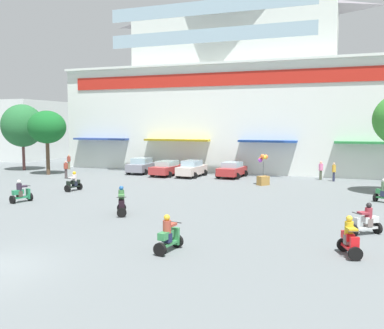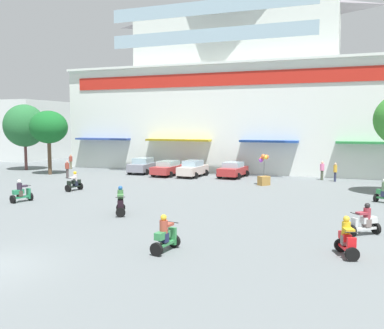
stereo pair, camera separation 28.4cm
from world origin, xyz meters
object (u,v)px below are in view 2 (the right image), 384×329
Objects in this scene: plaza_tree_0 at (25,126)px; scooter_rider_5 at (74,183)px; pedestrian_2 at (322,169)px; parked_car_3 at (233,170)px; scooter_rider_1 at (21,193)px; scooter_rider_7 at (365,222)px; balloon_vendor_cart at (264,171)px; plaza_tree_2 at (49,127)px; pedestrian_3 at (71,161)px; scooter_rider_9 at (165,236)px; parked_car_2 at (193,169)px; pedestrian_1 at (335,171)px; scooter_rider_0 at (347,240)px; parked_car_0 at (143,166)px; parked_car_1 at (168,168)px; pedestrian_0 at (67,168)px; scooter_rider_6 at (121,203)px.

plaza_tree_0 reaches higher than scooter_rider_5.
plaza_tree_0 is 31.01m from pedestrian_2.
parked_car_3 is (22.76, 1.59, -4.06)m from plaza_tree_0.
scooter_rider_1 is 20.38m from scooter_rider_7.
balloon_vendor_cart is at bearing -47.48° from parked_car_3.
pedestrian_3 is (-1.11, 4.85, -3.74)m from plaza_tree_2.
scooter_rider_9 is at bearing -42.32° from scooter_rider_5.
plaza_tree_2 is 18.51m from parked_car_3.
pedestrian_1 reaches higher than parked_car_2.
balloon_vendor_cart is (22.37, -4.81, 0.29)m from pedestrian_3.
scooter_rider_5 is at bearing -52.65° from pedestrian_3.
plaza_tree_0 is 4.61× the size of scooter_rider_0.
scooter_rider_0 is (13.69, -20.37, -0.14)m from parked_car_2.
parked_car_1 is at bearing -15.78° from parked_car_0.
scooter_rider_9 is at bearing -66.70° from parked_car_1.
balloon_vendor_cart is at bearing -130.60° from pedestrian_2.
pedestrian_2 is at bearing 95.35° from scooter_rider_0.
pedestrian_1 is (5.70, 23.45, 0.31)m from scooter_rider_9.
plaza_tree_2 is 15.56m from scooter_rider_1.
balloon_vendor_cart is at bearing -23.13° from parked_car_2.
plaza_tree_0 is at bearing -175.08° from pedestrian_2.
pedestrian_0 reaches higher than parked_car_3.
scooter_rider_0 is (16.24, -20.37, -0.10)m from parked_car_1.
parked_car_3 is 20.72m from scooter_rider_7.
pedestrian_0 is at bearing -28.49° from plaza_tree_2.
pedestrian_2 is (17.10, 12.71, 0.35)m from scooter_rider_5.
scooter_rider_6 is 21.07m from pedestrian_1.
plaza_tree_2 reaches higher than scooter_rider_7.
pedestrian_2 reaches higher than pedestrian_0.
parked_car_1 is at bearing 179.99° from parked_car_2.
scooter_rider_5 is at bearing 153.59° from scooter_rider_0.
plaza_tree_0 is at bearing -176.01° from parked_car_3.
plaza_tree_2 is 3.95× the size of scooter_rider_6.
balloon_vendor_cart is (3.62, -3.95, 0.46)m from parked_car_3.
scooter_rider_6 is 0.99× the size of pedestrian_3.
parked_car_0 reaches higher than scooter_rider_1.
scooter_rider_1 is at bearing -134.64° from pedestrian_2.
pedestrian_3 is (-22.08, 23.93, 0.28)m from scooter_rider_9.
plaza_tree_2 reaches higher than pedestrian_3.
scooter_rider_1 is 1.00× the size of scooter_rider_7.
scooter_rider_7 is at bearing -25.70° from plaza_tree_0.
pedestrian_2 is 0.66× the size of balloon_vendor_cart.
parked_car_0 is (8.24, 4.06, -3.87)m from plaza_tree_2.
balloon_vendor_cart is at bearing 110.26° from scooter_rider_0.
parked_car_0 is 26.89m from scooter_rider_7.
parked_car_0 is 18.44m from pedestrian_1.
scooter_rider_9 is at bearing -81.80° from parked_car_3.
scooter_rider_9 is (-7.42, -5.35, 0.02)m from scooter_rider_7.
parked_car_0 is 0.92× the size of parked_car_1.
scooter_rider_0 is 36.23m from pedestrian_3.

